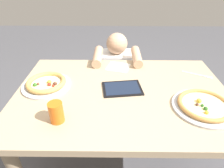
% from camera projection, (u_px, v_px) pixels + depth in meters
% --- Properties ---
extents(ground_plane, '(8.00, 8.00, 0.00)m').
position_uv_depth(ground_plane, '(120.00, 167.00, 1.60)').
color(ground_plane, '#4C4C51').
extents(dining_table, '(1.30, 0.88, 0.75)m').
position_uv_depth(dining_table, '(122.00, 105.00, 1.25)').
color(dining_table, tan).
rests_on(dining_table, ground).
extents(pizza_near, '(0.34, 0.34, 0.04)m').
position_uv_depth(pizza_near, '(204.00, 105.00, 1.05)').
color(pizza_near, '#B7B7BC').
rests_on(pizza_near, dining_table).
extents(pizza_far, '(0.31, 0.31, 0.04)m').
position_uv_depth(pizza_far, '(46.00, 83.00, 1.23)').
color(pizza_far, '#B7B7BC').
rests_on(pizza_far, dining_table).
extents(drink_cup_colored, '(0.07, 0.07, 0.11)m').
position_uv_depth(drink_cup_colored, '(56.00, 112.00, 0.95)').
color(drink_cup_colored, orange).
rests_on(drink_cup_colored, dining_table).
extents(paper_napkin, '(0.19, 0.18, 0.00)m').
position_uv_depth(paper_napkin, '(118.00, 67.00, 1.46)').
color(paper_napkin, white).
rests_on(paper_napkin, dining_table).
extents(fork, '(0.19, 0.11, 0.00)m').
position_uv_depth(fork, '(198.00, 75.00, 1.36)').
color(fork, silver).
rests_on(fork, dining_table).
extents(tablet, '(0.26, 0.20, 0.01)m').
position_uv_depth(tablet, '(122.00, 88.00, 1.21)').
color(tablet, black).
rests_on(tablet, dining_table).
extents(diner_seated, '(0.38, 0.51, 0.90)m').
position_uv_depth(diner_seated, '(116.00, 81.00, 1.92)').
color(diner_seated, '#333847').
rests_on(diner_seated, ground).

